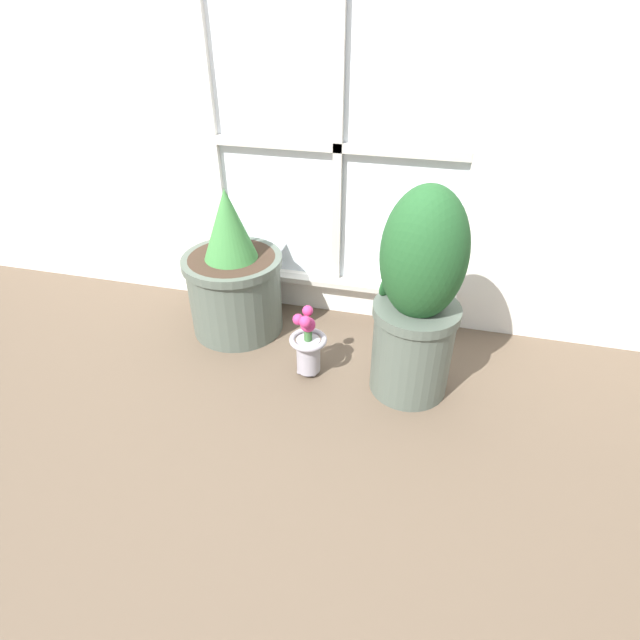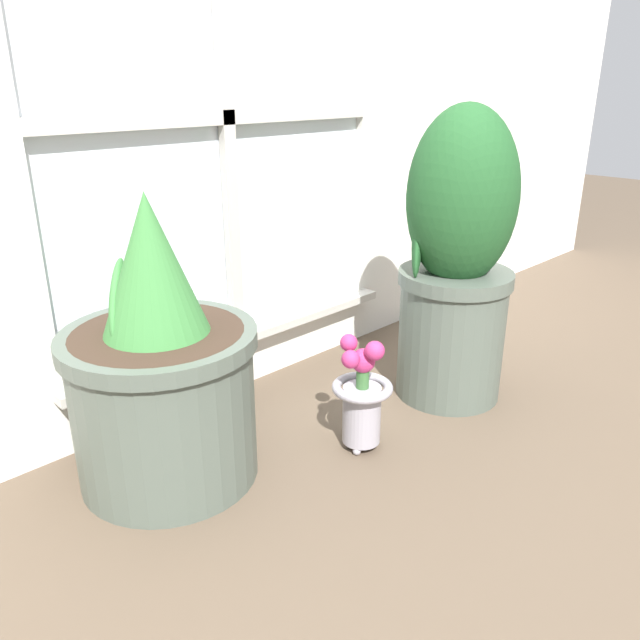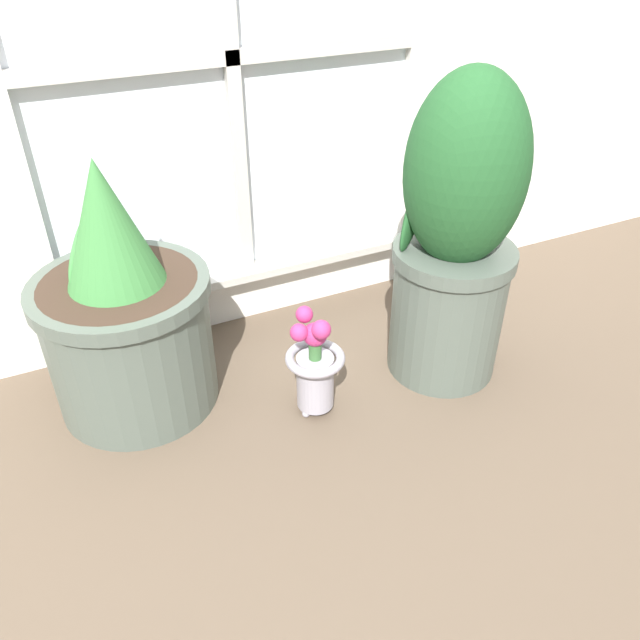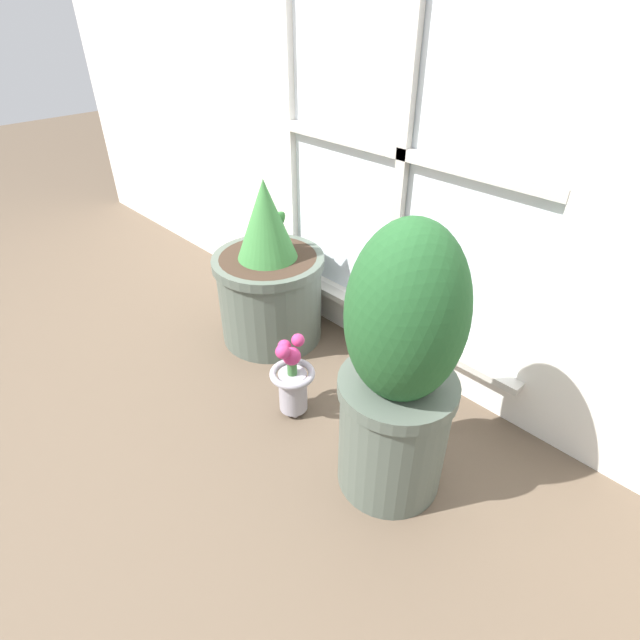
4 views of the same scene
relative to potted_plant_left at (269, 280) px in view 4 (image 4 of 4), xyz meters
name	(u,v)px [view 4 (image 4 of 4)]	position (x,y,z in m)	size (l,w,h in m)	color
ground_plane	(264,431)	(0.38, -0.36, -0.25)	(10.00, 10.00, 0.00)	brown
potted_plant_left	(269,280)	(0.00, 0.00, 0.00)	(0.41, 0.41, 0.64)	#4C564C
potted_plant_right	(400,372)	(0.77, -0.22, 0.14)	(0.32, 0.32, 0.78)	#4C564C
flower_vase	(291,378)	(0.38, -0.23, -0.11)	(0.14, 0.14, 0.29)	#99939E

